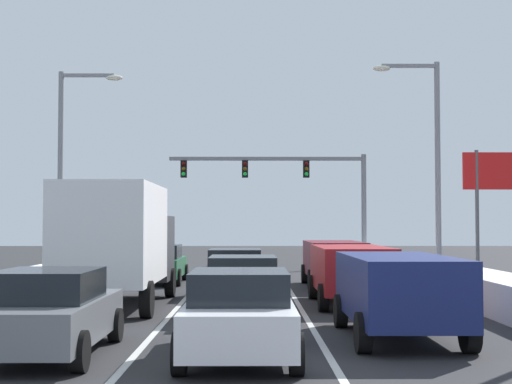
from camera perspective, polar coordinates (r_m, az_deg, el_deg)
The scene contains 18 objects.
ground_plane at distance 21.32m, azimuth -1.30°, elevation -8.65°, with size 120.00×120.00×0.00m, color #28282B.
lane_stripe_between_right_lane_and_center_lane at distance 24.79m, azimuth 2.80°, elevation -7.77°, with size 0.14×38.02×0.01m, color silver.
lane_stripe_between_center_lane_and_left_lane at distance 24.84m, azimuth -5.13°, elevation -7.75°, with size 0.14×38.02×0.01m, color silver.
snow_bank_right_shoulder at distance 25.59m, azimuth 14.81°, elevation -6.51°, with size 1.69×38.02×0.91m, color white.
snow_bank_left_shoulder at distance 25.79m, azimuth -17.03°, elevation -6.62°, with size 1.74×38.02×0.75m, color white.
suv_navy_right_lane_nearest at distance 15.61m, azimuth 10.62°, elevation -7.13°, with size 2.16×4.90×1.67m.
suv_red_right_lane_second at distance 21.97m, azimuth 7.15°, elevation -5.79°, with size 2.16×4.90×1.67m.
suv_maroon_right_lane_third at distance 28.17m, azimuth 5.88°, elevation -5.06°, with size 2.16×4.90×1.67m.
sedan_white_center_lane_nearest at distance 13.20m, azimuth -1.25°, elevation -9.13°, with size 2.00×4.50×1.51m.
sedan_tan_center_lane_second at distance 19.06m, azimuth -0.99°, elevation -7.08°, with size 2.00×4.50×1.51m.
sedan_black_center_lane_third at distance 24.58m, azimuth -1.58°, elevation -6.04°, with size 2.00×4.50×1.51m.
sedan_gray_left_lane_nearest at distance 13.91m, azimuth -15.32°, elevation -8.71°, with size 2.00×4.50×1.51m.
box_truck_left_lane_second at distance 21.44m, azimuth -10.30°, elevation -3.48°, with size 2.53×7.20×3.36m.
sedan_green_left_lane_third at distance 30.02m, azimuth -7.32°, elevation -5.37°, with size 2.00×4.50×1.51m.
traffic_light_gantry at distance 42.05m, azimuth 2.95°, elevation 0.87°, with size 10.94×0.47×6.20m.
street_lamp_right_mid at distance 30.79m, azimuth 12.89°, elevation 3.01°, with size 2.66×0.36×8.76m.
street_lamp_left_mid at distance 32.29m, azimuth -13.90°, elevation 2.66°, with size 2.66×0.36×8.64m.
roadside_sign_right at distance 34.18m, azimuth 17.88°, elevation 0.55°, with size 3.20×0.16×5.50m.
Camera 1 is at (0.35, -7.36, 2.30)m, focal length 53.19 mm.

